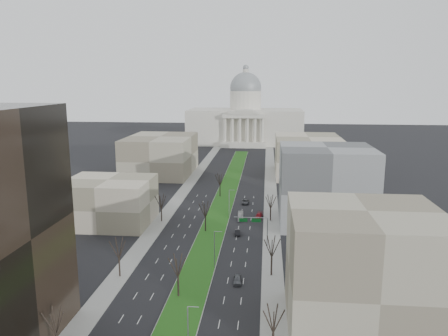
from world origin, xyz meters
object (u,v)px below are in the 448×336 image
Objects in this scene: car_grey_far at (245,202)px; box_van at (241,216)px; car_grey_near at (237,280)px; car_red at (259,216)px; car_black at (237,232)px.

car_grey_far is 0.72× the size of box_van.
car_red is (3.77, 47.35, -0.04)m from car_grey_near.
car_black is at bearing -91.43° from car_grey_far.
car_black is 0.59× the size of box_van.
car_red is 0.98× the size of car_grey_far.
car_grey_near is 30.95m from car_black.
car_red is at bearing 83.16° from car_grey_near.
car_red is at bearing 66.14° from car_black.
car_grey_far is (-1.52, 63.75, -0.05)m from car_grey_near.
car_grey_far is at bearing 116.38° from car_red.
box_van is (-0.60, -18.18, 0.28)m from car_grey_far.
box_van is (-0.00, 14.70, 0.30)m from car_black.
car_grey_near is 0.89× the size of car_red.
car_grey_near is 1.06× the size of car_black.
car_red is at bearing -72.49° from car_grey_far.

